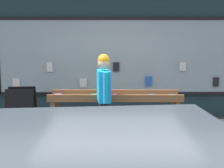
# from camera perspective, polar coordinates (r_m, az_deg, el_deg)

# --- Properties ---
(ground_plane) EXTENTS (40.00, 40.00, 0.00)m
(ground_plane) POSITION_cam_1_polar(r_m,az_deg,el_deg) (5.64, 0.73, -12.22)
(ground_plane) COLOR #38383A
(shopfront_facade) EXTENTS (8.13, 0.29, 3.32)m
(shopfront_facade) POSITION_cam_1_polar(r_m,az_deg,el_deg) (7.65, 0.10, 6.08)
(shopfront_facade) COLOR #192D33
(shopfront_facade) RESTS_ON ground_plane
(display_table_main) EXTENTS (2.65, 0.62, 0.90)m
(display_table_main) POSITION_cam_1_polar(r_m,az_deg,el_deg) (6.30, 0.53, -3.06)
(display_table_main) COLOR brown
(display_table_main) RESTS_ON ground_plane
(person_browsing) EXTENTS (0.28, 0.66, 1.69)m
(person_browsing) POSITION_cam_1_polar(r_m,az_deg,el_deg) (5.77, -1.51, -1.44)
(person_browsing) COLOR black
(person_browsing) RESTS_ON ground_plane
(small_dog) EXTENTS (0.36, 0.51, 0.45)m
(small_dog) POSITION_cam_1_polar(r_m,az_deg,el_deg) (5.66, 2.40, -8.85)
(small_dog) COLOR #99724C
(small_dog) RESTS_ON ground_plane
(sandwich_board_sign) EXTENTS (0.62, 0.85, 1.00)m
(sandwich_board_sign) POSITION_cam_1_polar(r_m,az_deg,el_deg) (6.45, -16.19, -5.03)
(sandwich_board_sign) COLOR black
(sandwich_board_sign) RESTS_ON ground_plane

